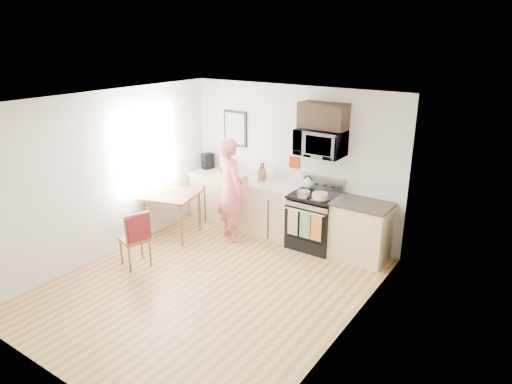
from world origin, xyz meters
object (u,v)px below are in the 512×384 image
Objects in this scene: microwave at (321,143)px; person at (231,190)px; cake at (320,196)px; dining_table at (172,198)px; chair at (137,233)px; range at (314,222)px.

microwave reaches higher than person.
dining_table is at bearing -160.82° from cake.
cake is at bearing 64.59° from chair.
chair is (-0.49, -1.66, -0.31)m from person.
microwave is 0.82× the size of chair.
dining_table is (-2.24, -1.11, -1.06)m from microwave.
chair is 3.01× the size of cake.
chair is at bearing -70.08° from dining_table.
range is at bearing -133.70° from person.
microwave is 0.85m from cake.
cake reaches higher than dining_table.
microwave is 1.70m from person.
range is 3.80× the size of cake.
person reaches higher than dining_table.
microwave is 0.42× the size of person.
dining_table is 2.56m from cake.
person is at bearing 27.75° from dining_table.
range reaches higher than chair.
cake is at bearing 19.18° from dining_table.
microwave is at bearing 26.34° from dining_table.
cake is at bearing -141.83° from person.
cake is at bearing -45.78° from range.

